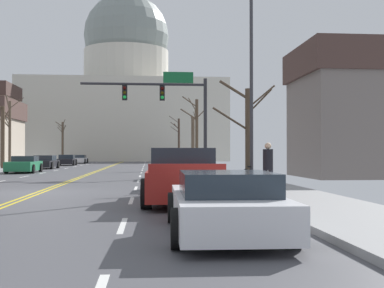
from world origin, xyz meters
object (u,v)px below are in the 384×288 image
Objects in this scene: sedan_oncoming_02 at (67,160)px; bicycle_parked at (248,178)px; signal_gantry at (170,101)px; street_lamp_right at (245,65)px; sedan_oncoming_01 at (45,162)px; sedan_oncoming_03 at (79,159)px; pickup_truck_near_02 at (183,178)px; pedestrian_00 at (268,165)px; sedan_oncoming_00 at (24,165)px; sedan_near_01 at (183,175)px; sedan_near_03 at (225,204)px; sedan_near_00 at (172,169)px.

sedan_oncoming_02 is 40.27m from bicycle_parked.
signal_gantry is 11.62m from street_lamp_right.
sedan_oncoming_01 is (-13.31, 26.05, -4.47)m from street_lamp_right.
pickup_truck_near_02 is at bearing -78.93° from sedan_oncoming_03.
pedestrian_00 reaches higher than pickup_truck_near_02.
sedan_oncoming_00 is 8.84m from sedan_oncoming_01.
signal_gantry reaches higher than pedestrian_00.
sedan_near_01 reaches higher than sedan_near_03.
bicycle_parked is at bearing 57.07° from pickup_truck_near_02.
sedan_near_03 is 2.81× the size of pedestrian_00.
sedan_oncoming_02 is (0.13, 11.28, -0.00)m from sedan_oncoming_01.
sedan_oncoming_03 is (-13.16, 47.28, -4.50)m from street_lamp_right.
sedan_near_00 is at bearing 103.37° from pedestrian_00.
sedan_oncoming_02 is at bearing 107.92° from pedestrian_00.
pedestrian_00 is at bearing -72.08° from sedan_oncoming_02.
sedan_oncoming_01 is at bearing 108.44° from pickup_truck_near_02.
sedan_near_01 is 2.68× the size of pedestrian_00.
signal_gantry is 1.77× the size of sedan_near_01.
pickup_truck_near_02 reaches higher than sedan_oncoming_02.
sedan_oncoming_01 is at bearing 114.27° from pedestrian_00.
pedestrian_00 is (2.96, 1.57, 0.34)m from pickup_truck_near_02.
sedan_oncoming_00 is at bearing -89.36° from sedan_oncoming_02.
sedan_near_00 is 0.95× the size of sedan_oncoming_02.
pedestrian_00 is at bearing -79.84° from signal_gantry.
sedan_near_03 is at bearing -109.43° from pedestrian_00.
sedan_near_03 is 59.20m from sedan_oncoming_03.
sedan_oncoming_00 is (-10.34, 5.90, -4.12)m from signal_gantry.
pedestrian_00 is (2.67, -11.25, 0.49)m from sedan_near_00.
signal_gantry is 0.95× the size of street_lamp_right.
street_lamp_right reaches higher than sedan_oncoming_01.
signal_gantry is 13.03m from bicycle_parked.
sedan_oncoming_03 is at bearing 106.34° from signal_gantry.
street_lamp_right is 1.92× the size of sedan_oncoming_01.
pickup_truck_near_02 is (-0.29, -16.47, -3.97)m from signal_gantry.
pedestrian_00 reaches higher than sedan_oncoming_00.
pickup_truck_near_02 reaches higher than sedan_near_00.
pickup_truck_near_02 is 24.53m from sedan_oncoming_00.
sedan_oncoming_02 is 0.98× the size of sedan_oncoming_03.
sedan_oncoming_00 is at bearing 125.71° from bicycle_parked.
sedan_oncoming_02 is 43.00m from pedestrian_00.
sedan_oncoming_00 reaches higher than sedan_oncoming_01.
sedan_near_03 is 10.52m from bicycle_parked.
bicycle_parked is at bearing -74.73° from sedan_oncoming_03.
pickup_truck_near_02 is 53.43m from sedan_oncoming_03.
sedan_near_03 is (0.07, -22.28, -4.15)m from signal_gantry.
sedan_oncoming_03 is at bearing 105.27° from bicycle_parked.
street_lamp_right is 39.84m from sedan_oncoming_02.
sedan_oncoming_00 is 2.80× the size of pedestrian_00.
bicycle_parked is (2.51, 10.22, -0.06)m from sedan_near_03.
pedestrian_00 is at bearing -65.73° from sedan_oncoming_01.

